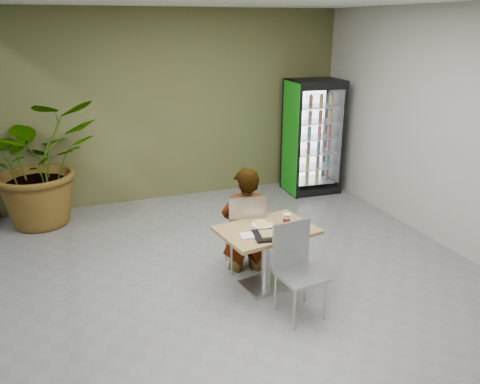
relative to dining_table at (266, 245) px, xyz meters
name	(u,v)px	position (x,y,z in m)	size (l,w,h in m)	color
ground	(250,292)	(-0.22, -0.05, -0.54)	(7.00, 7.00, 0.00)	slate
room_envelope	(251,159)	(-0.22, -0.05, 1.06)	(6.00, 7.00, 3.20)	beige
dining_table	(266,245)	(0.00, 0.00, 0.00)	(1.17, 0.90, 0.75)	#A27A45
chair_far	(246,226)	(-0.08, 0.45, 0.06)	(0.51, 0.52, 1.02)	#A8AAAD
chair_near	(296,262)	(0.10, -0.55, 0.05)	(0.49, 0.49, 1.00)	#A8AAAD
seated_woman	(245,231)	(-0.07, 0.51, -0.02)	(0.60, 0.39, 1.63)	black
pizza_plate	(262,224)	(-0.01, 0.11, 0.23)	(0.36, 0.29, 0.03)	silver
soda_cup	(287,221)	(0.23, -0.03, 0.29)	(0.09, 0.09, 0.16)	silver
napkin_stack	(248,236)	(-0.28, -0.13, 0.22)	(0.16, 0.16, 0.02)	silver
cafeteria_tray	(274,235)	(-0.01, -0.21, 0.23)	(0.44, 0.32, 0.02)	black
beverage_fridge	(313,137)	(2.14, 2.85, 0.48)	(0.96, 0.76, 2.03)	black
potted_plant	(39,163)	(-2.46, 2.97, 0.43)	(1.74, 1.50, 1.93)	#326D2B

